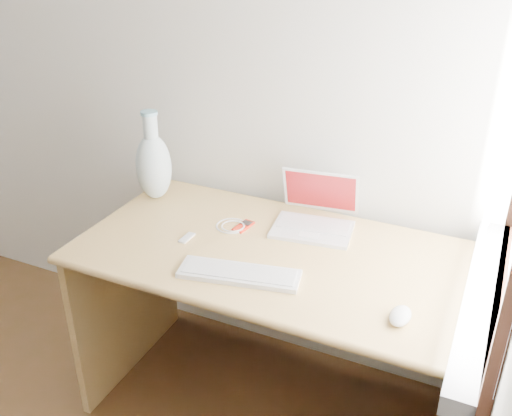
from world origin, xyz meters
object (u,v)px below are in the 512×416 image
at_px(vase, 153,164).
at_px(desk, 289,291).
at_px(laptop, 316,216).
at_px(external_keyboard, 239,274).

bearing_deg(vase, desk, -8.48).
bearing_deg(laptop, external_keyboard, -112.82).
height_order(external_keyboard, vase, vase).
height_order(laptop, external_keyboard, laptop).
height_order(laptop, vase, vase).
xyz_separation_m(desk, external_keyboard, (-0.07, -0.28, 0.23)).
relative_size(laptop, vase, 0.85).
bearing_deg(laptop, vase, 175.83).
xyz_separation_m(desk, vase, (-0.64, 0.10, 0.37)).
distance_m(laptop, external_keyboard, 0.44).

